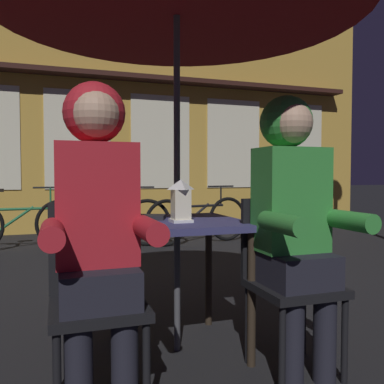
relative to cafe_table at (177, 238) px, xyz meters
The scene contains 12 objects.
ground_plane 0.64m from the cafe_table, ahead, with size 60.00×60.00×0.00m, color black.
cafe_table is the anchor object (origin of this frame).
lantern 0.24m from the cafe_table, 93.68° to the right, with size 0.11×0.11×0.23m.
chair_left 0.62m from the cafe_table, 142.45° to the right, with size 0.40×0.40×0.87m.
chair_right 0.62m from the cafe_table, 37.55° to the right, with size 0.40×0.40×0.87m.
person_left_hooded 0.67m from the cafe_table, 138.43° to the right, with size 0.45×0.56×1.40m.
person_right_hooded 0.67m from the cafe_table, 41.57° to the right, with size 0.45×0.56×1.40m.
shopfront_building 5.94m from the cafe_table, 84.98° to the left, with size 10.00×0.93×6.20m.
bicycle_second 3.78m from the cafe_table, 106.91° to the left, with size 1.68×0.12×0.84m.
bicycle_third 3.48m from the cafe_table, 88.89° to the left, with size 1.66×0.37×0.84m.
bicycle_fourth 3.59m from the cafe_table, 68.52° to the left, with size 1.66×0.35×0.84m.
book 0.21m from the cafe_table, 142.42° to the left, with size 0.20×0.14×0.02m, color black.
Camera 1 is at (-0.65, -2.18, 1.00)m, focal length 37.98 mm.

